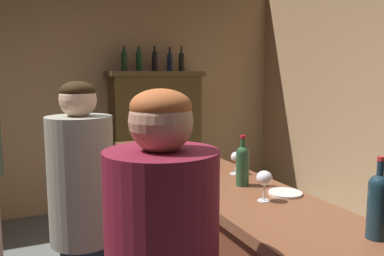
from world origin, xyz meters
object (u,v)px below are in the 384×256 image
(patron_in_grey, at_px, (83,230))
(wine_glass_front, at_px, (236,159))
(display_cabinet, at_px, (156,137))
(display_bottle_left, at_px, (124,60))
(wine_bottle_malbec, at_px, (243,163))
(wine_glass_mid, at_px, (264,179))
(wine_bottle_merlot, at_px, (182,145))
(display_bottle_midleft, at_px, (139,60))
(bar_counter, at_px, (208,250))
(display_bottle_midright, at_px, (170,61))
(wine_bottle_riesling, at_px, (156,131))
(display_bottle_center, at_px, (155,60))
(flower_arrangement, at_px, (161,133))
(wine_bottle_chardonnay, at_px, (163,133))
(display_bottle_right, at_px, (181,61))
(wine_bottle_syrah, at_px, (378,203))

(patron_in_grey, bearing_deg, wine_glass_front, -11.67)
(display_cabinet, xyz_separation_m, display_bottle_left, (-0.37, 0.00, 0.93))
(wine_bottle_malbec, distance_m, wine_glass_mid, 0.28)
(wine_bottle_merlot, distance_m, display_bottle_midleft, 2.23)
(display_cabinet, relative_size, wine_glass_front, 12.06)
(bar_counter, relative_size, wine_glass_mid, 17.93)
(wine_glass_mid, relative_size, display_bottle_midright, 0.52)
(display_cabinet, distance_m, wine_bottle_malbec, 2.72)
(wine_bottle_riesling, height_order, display_bottle_center, display_bottle_center)
(flower_arrangement, bearing_deg, wine_bottle_malbec, -79.43)
(wine_bottle_chardonnay, bearing_deg, wine_bottle_merlot, -95.58)
(wine_glass_front, xyz_separation_m, display_bottle_midleft, (0.12, 2.44, 0.68))
(display_bottle_left, xyz_separation_m, display_bottle_right, (0.71, 0.00, -0.00))
(wine_bottle_chardonnay, height_order, flower_arrangement, flower_arrangement)
(wine_bottle_malbec, height_order, display_bottle_midleft, display_bottle_midleft)
(wine_bottle_malbec, xyz_separation_m, display_bottle_midleft, (0.21, 2.68, 0.66))
(wine_bottle_chardonnay, height_order, display_bottle_midleft, display_bottle_midleft)
(wine_bottle_riesling, bearing_deg, wine_bottle_malbec, -87.06)
(wine_bottle_riesling, bearing_deg, display_cabinet, 71.44)
(wine_bottle_riesling, height_order, display_bottle_left, display_bottle_left)
(wine_glass_mid, height_order, display_bottle_center, display_bottle_center)
(wine_bottle_syrah, relative_size, wine_bottle_chardonnay, 0.95)
(wine_bottle_malbec, distance_m, display_bottle_midright, 2.82)
(display_cabinet, relative_size, display_bottle_center, 5.62)
(bar_counter, height_order, display_bottle_midright, display_bottle_midright)
(wine_glass_mid, relative_size, display_bottle_midleft, 0.50)
(display_bottle_center, xyz_separation_m, patron_in_grey, (-1.26, -2.63, -0.92))
(bar_counter, xyz_separation_m, display_bottle_left, (0.09, 2.35, 1.28))
(flower_arrangement, distance_m, display_bottle_left, 1.91)
(wine_glass_front, distance_m, display_bottle_midleft, 2.54)
(display_bottle_left, xyz_separation_m, patron_in_grey, (-0.89, -2.63, -0.91))
(display_cabinet, bearing_deg, wine_bottle_malbec, -98.69)
(wine_bottle_chardonnay, relative_size, wine_bottle_merlot, 1.06)
(wine_bottle_merlot, distance_m, display_bottle_center, 2.27)
(wine_bottle_merlot, bearing_deg, bar_counter, -72.41)
(wine_glass_front, bearing_deg, wine_bottle_chardonnay, 101.11)
(wine_bottle_syrah, xyz_separation_m, wine_bottle_malbec, (-0.09, 0.81, -0.01))
(wine_bottle_chardonnay, bearing_deg, display_cabinet, 73.17)
(wine_bottle_merlot, height_order, display_bottle_midright, display_bottle_midright)
(bar_counter, relative_size, wine_bottle_riesling, 8.26)
(display_bottle_left, relative_size, patron_in_grey, 0.18)
(display_bottle_midleft, bearing_deg, wine_bottle_malbec, -94.55)
(display_bottle_center, xyz_separation_m, display_bottle_midright, (0.19, 0.00, -0.01))
(wine_bottle_merlot, bearing_deg, wine_glass_mid, -84.62)
(wine_bottle_merlot, xyz_separation_m, display_bottle_right, (0.88, 2.11, 0.63))
(bar_counter, relative_size, display_bottle_left, 9.38)
(display_bottle_midright, bearing_deg, display_cabinet, -180.00)
(patron_in_grey, bearing_deg, wine_bottle_syrah, -64.90)
(wine_bottle_malbec, distance_m, wine_bottle_merlot, 0.58)
(wine_bottle_malbec, height_order, wine_bottle_riesling, wine_bottle_riesling)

